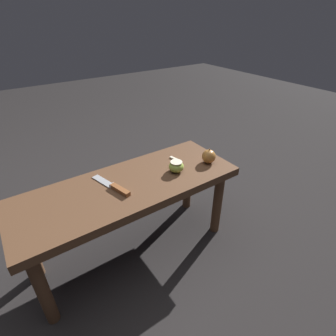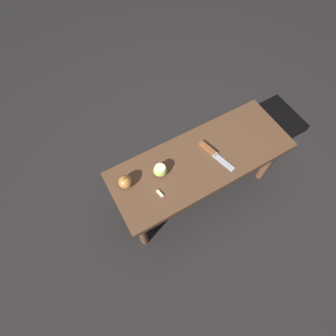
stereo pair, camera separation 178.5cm
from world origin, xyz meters
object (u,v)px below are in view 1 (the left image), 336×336
at_px(wooden_bench, 130,195).
at_px(knife, 116,188).
at_px(apple_whole, 209,156).
at_px(apple_cut, 176,166).

bearing_deg(wooden_bench, knife, -174.93).
distance_m(apple_whole, apple_cut, 0.19).
xyz_separation_m(apple_whole, apple_cut, (-0.19, 0.02, -0.01)).
bearing_deg(apple_cut, apple_whole, -7.64).
relative_size(knife, apple_cut, 3.21).
distance_m(wooden_bench, knife, 0.10).
height_order(apple_whole, apple_cut, apple_whole).
xyz_separation_m(knife, apple_cut, (0.30, -0.03, 0.02)).
height_order(wooden_bench, knife, knife).
bearing_deg(apple_cut, knife, 173.88).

